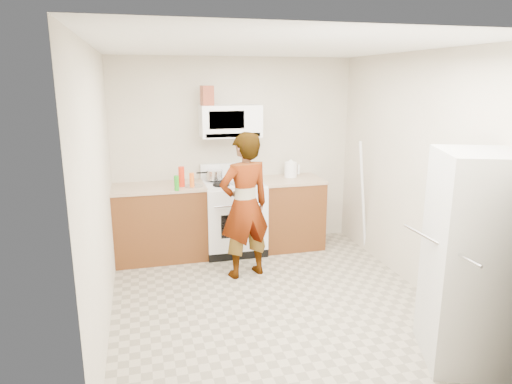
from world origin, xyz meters
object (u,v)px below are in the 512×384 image
object	(u,v)px
person	(245,206)
microwave	(230,121)
saucepan	(214,175)
gas_range	(233,216)
kettle	(291,170)
fridge	(478,260)

from	to	relation	value
person	microwave	bearing A→B (deg)	-106.74
microwave	saucepan	xyz separation A→B (m)	(-0.22, -0.00, -0.69)
gas_range	microwave	xyz separation A→B (m)	(0.00, 0.13, 1.21)
gas_range	kettle	distance (m)	0.99
kettle	person	bearing A→B (deg)	-124.08
person	fridge	bearing A→B (deg)	109.33
person	fridge	size ratio (longest dim) A/B	0.98
person	fridge	distance (m)	2.46
kettle	saucepan	size ratio (longest dim) A/B	0.94
person	kettle	size ratio (longest dim) A/B	8.34
person	kettle	distance (m)	1.25
saucepan	fridge	bearing A→B (deg)	-61.99
person	fridge	xyz separation A→B (m)	(1.38, -2.04, 0.02)
fridge	microwave	bearing A→B (deg)	135.67
microwave	fridge	xyz separation A→B (m)	(1.35, -2.95, -0.85)
person	saucepan	world-z (taller)	person
person	saucepan	size ratio (longest dim) A/B	7.82
fridge	kettle	distance (m)	2.99
microwave	kettle	world-z (taller)	microwave
gas_range	person	world-z (taller)	person
microwave	person	size ratio (longest dim) A/B	0.46
gas_range	saucepan	distance (m)	0.58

